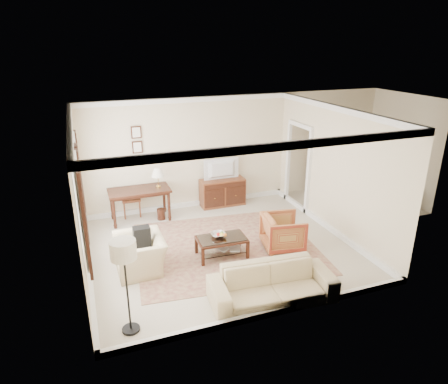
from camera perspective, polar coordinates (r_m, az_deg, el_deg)
room_shell at (r=7.86m, az=-0.62°, el=8.13°), size 5.51×5.01×2.91m
annex_bedroom at (r=11.61m, az=18.74°, el=0.25°), size 3.00×2.70×2.90m
window_front at (r=7.04m, az=-19.74°, el=-2.56°), size 0.12×1.56×1.80m
window_rear at (r=8.54m, az=-20.05°, el=1.46°), size 0.12×1.56×1.80m
doorway at (r=10.66m, az=10.50°, el=3.42°), size 0.10×1.12×2.25m
rug at (r=8.73m, az=0.26°, el=-7.87°), size 4.11×3.63×0.01m
writing_desk at (r=9.96m, az=-12.00°, el=-0.22°), size 1.48×0.74×0.81m
desk_chair at (r=10.33m, az=-13.24°, el=-0.60°), size 0.50×0.50×1.05m
desk_lamp at (r=9.92m, az=-9.40°, el=2.06°), size 0.32×0.32×0.50m
framed_prints at (r=10.04m, az=-12.36°, el=7.33°), size 0.25×0.04×0.68m
sideboard at (r=10.77m, az=-0.24°, el=-0.02°), size 1.20×0.46×0.74m
tv at (r=10.49m, az=-0.21°, el=4.16°), size 0.92×0.53×0.12m
coffee_table at (r=8.26m, az=-0.34°, el=-7.15°), size 1.03×0.63×0.43m
fruit_bowl at (r=8.23m, az=-0.83°, el=-6.04°), size 0.42×0.42×0.10m
book_a at (r=8.29m, az=-0.81°, el=-8.27°), size 0.27×0.16×0.38m
book_b at (r=8.36m, az=0.83°, el=-8.03°), size 0.27×0.13×0.38m
striped_armchair at (r=8.61m, az=8.44°, el=-5.49°), size 0.89×0.93×0.83m
club_armchair at (r=7.92m, az=-11.93°, el=-7.89°), size 0.68×1.05×0.91m
backpack at (r=7.89m, az=-11.67°, el=-5.97°), size 0.24×0.33×0.40m
sofa at (r=6.96m, az=6.95°, el=-12.22°), size 2.19×0.81×0.84m
floor_lamp at (r=5.97m, az=-14.13°, el=-8.96°), size 0.38×0.38×1.55m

